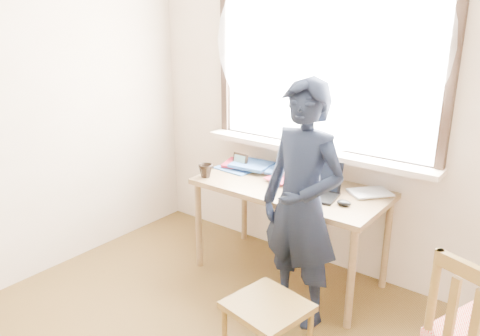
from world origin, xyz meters
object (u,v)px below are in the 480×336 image
Objects in this scene: mug_dark at (206,171)px; work_chair at (267,314)px; person at (302,205)px; desk at (290,196)px; laptop at (315,187)px; mug_white at (288,171)px.

mug_dark reaches higher than work_chair.
desk is at bearing 136.82° from person.
desk is at bearing 20.71° from mug_dark.
mug_dark is 0.07× the size of person.
person is at bearing 102.13° from work_chair.
desk is 1.03m from work_chair.
mug_dark is at bearing -166.68° from laptop.
desk is at bearing 171.12° from laptop.
desk is 10.58× the size of mug_white.
mug_dark is 1.29m from work_chair.
mug_white is at bearing 136.08° from person.
work_chair is (0.42, -0.89, -0.31)m from desk.
mug_dark is at bearing 147.15° from work_chair.
laptop is at bearing 13.32° from mug_dark.
mug_white is 1.20× the size of mug_dark.
work_chair is (0.20, -0.85, -0.44)m from laptop.
person reaches higher than work_chair.
laptop is 0.84m from mug_dark.
person is (0.91, -0.14, -0.00)m from mug_dark.
work_chair is at bearing -64.76° from desk.
person is (0.09, -0.33, -0.00)m from laptop.
person is (0.31, -0.37, 0.12)m from desk.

